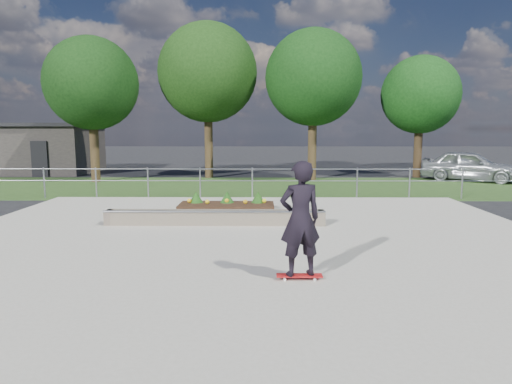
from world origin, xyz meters
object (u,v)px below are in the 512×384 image
Objects in this scene: grind_ledge at (215,217)px; skateboarder at (300,219)px; planter_bed at (227,206)px; parked_car at (470,166)px.

skateboarder reaches higher than grind_ledge.
grind_ledge is 2.89× the size of skateboarder.
skateboarder reaches higher than planter_bed.
parked_car is at bearing 42.97° from grind_ledge.
skateboarder is 0.45× the size of parked_car.
grind_ledge is at bearing 112.94° from skateboarder.
skateboarder is 18.64m from parked_car.
skateboarder is at bearing -67.06° from grind_ledge.
parked_car is (11.79, 9.07, 0.55)m from planter_bed.
grind_ledge is at bearing 163.43° from parked_car.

